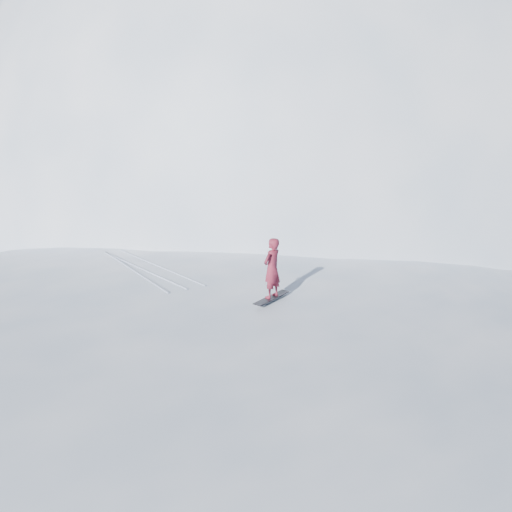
% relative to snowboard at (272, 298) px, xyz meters
% --- Properties ---
extents(ground, '(400.00, 400.00, 0.00)m').
position_rel_snowboard_xyz_m(ground, '(-2.39, 0.89, -2.41)').
color(ground, white).
rests_on(ground, ground).
extents(near_ridge, '(36.00, 28.00, 4.80)m').
position_rel_snowboard_xyz_m(near_ridge, '(-1.39, 3.89, -2.41)').
color(near_ridge, white).
rests_on(near_ridge, ground).
extents(summit_peak, '(60.00, 56.00, 56.00)m').
position_rel_snowboard_xyz_m(summit_peak, '(19.61, 26.89, -2.41)').
color(summit_peak, white).
rests_on(summit_peak, ground).
extents(peak_shoulder, '(28.00, 24.00, 18.00)m').
position_rel_snowboard_xyz_m(peak_shoulder, '(7.61, 20.89, -2.41)').
color(peak_shoulder, white).
rests_on(peak_shoulder, ground).
extents(wind_bumps, '(16.00, 14.40, 1.00)m').
position_rel_snowboard_xyz_m(wind_bumps, '(-2.95, 3.01, -2.41)').
color(wind_bumps, white).
rests_on(wind_bumps, ground).
extents(snowboard, '(1.52, 0.86, 0.03)m').
position_rel_snowboard_xyz_m(snowboard, '(0.00, 0.00, 0.00)').
color(snowboard, black).
rests_on(snowboard, near_ridge).
extents(snowboarder, '(0.81, 0.68, 1.88)m').
position_rel_snowboard_xyz_m(snowboarder, '(0.00, 0.00, 0.96)').
color(snowboarder, maroon).
rests_on(snowboarder, snowboard).
extents(board_tracks, '(2.14, 5.96, 0.04)m').
position_rel_snowboard_xyz_m(board_tracks, '(-2.61, 4.92, 0.01)').
color(board_tracks, silver).
rests_on(board_tracks, ground).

